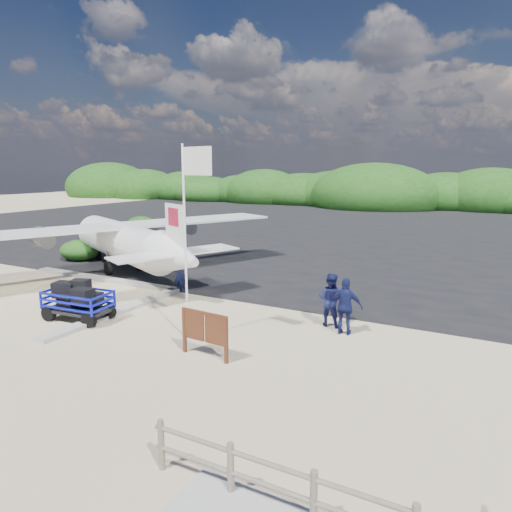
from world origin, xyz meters
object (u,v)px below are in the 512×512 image
Objects in this scene: crew_a at (180,275)px; crew_b at (330,300)px; flagpole at (188,340)px; signboard at (205,357)px; baggage_cart at (79,320)px; crew_c at (346,307)px.

crew_b reaches higher than crew_a.
crew_a is (-3.88, 4.66, 0.74)m from flagpole.
signboard is 1.19× the size of crew_a.
baggage_cart is 9.24m from crew_b.
flagpole is 5.33m from crew_c.
crew_c is (9.11, 3.19, 0.97)m from baggage_cart.
crew_b reaches higher than baggage_cart.
flagpole reaches higher than signboard.
crew_c reaches higher than crew_a.
flagpole is 3.27× the size of crew_b.
flagpole is 6.10m from crew_a.
crew_c reaches higher than baggage_cart.
crew_b is (3.61, 3.52, 0.96)m from flagpole.
crew_b is 0.99× the size of crew_c.
flagpole is 3.22× the size of crew_c.
crew_c is at bearing 55.17° from signboard.
flagpole is at bearing 149.16° from signboard.
crew_a is at bearing 136.91° from signboard.
signboard reaches higher than baggage_cart.
crew_c is at bearing 157.92° from crew_a.
signboard is 0.91× the size of crew_c.
signboard is 4.99m from crew_c.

